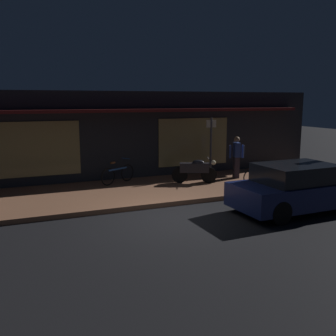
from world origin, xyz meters
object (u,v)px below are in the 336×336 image
motorcycle (195,170)px  bicycle_extra (267,177)px  person_bystander (236,156)px  sign_post (211,143)px  parked_car_near (298,188)px  bicycle_parked (118,174)px

motorcycle → bicycle_extra: 2.63m
person_bystander → motorcycle: bearing=-174.1°
sign_post → motorcycle: bearing=-140.3°
sign_post → parked_car_near: bearing=-88.4°
parked_car_near → sign_post: bearing=91.6°
bicycle_parked → sign_post: sign_post is taller
bicycle_extra → sign_post: (-0.84, 2.66, 1.00)m
parked_car_near → bicycle_extra: bearing=74.0°
motorcycle → sign_post: bearing=39.7°
bicycle_extra → motorcycle: bearing=141.2°
motorcycle → bicycle_parked: 2.92m
bicycle_extra → person_bystander: size_ratio=0.89×
bicycle_parked → sign_post: bearing=-0.3°
person_bystander → sign_post: 1.19m
motorcycle → parked_car_near: parked_car_near is taller
parked_car_near → bicycle_parked: bearing=128.7°
bicycle_parked → bicycle_extra: (4.79, -2.68, 0.00)m
motorcycle → sign_post: size_ratio=0.67×
bicycle_extra → sign_post: sign_post is taller
parked_car_near → person_bystander: bearing=82.1°
bicycle_parked → person_bystander: 4.78m
bicycle_parked → motorcycle: bearing=-20.5°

